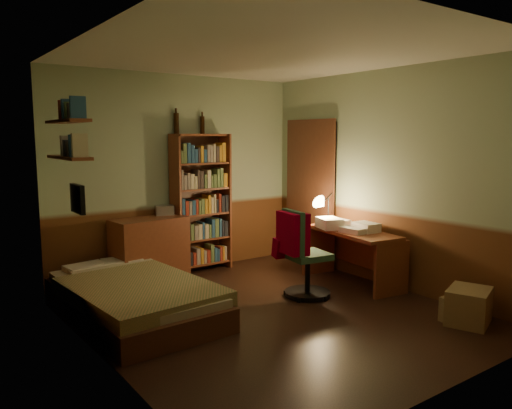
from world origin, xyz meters
TOP-DOWN VIEW (x-y plane):
  - floor at (0.00, 0.00)m, footprint 3.50×4.00m
  - ceiling at (0.00, 0.00)m, footprint 3.50×4.00m
  - wall_back at (0.00, 2.01)m, footprint 3.50×0.02m
  - wall_left at (-1.76, 0.00)m, footprint 0.02×4.00m
  - wall_right at (1.76, 0.00)m, footprint 0.02×4.00m
  - wall_front at (0.00, -2.01)m, footprint 3.50×0.02m
  - doorway at (1.72, 1.30)m, footprint 0.06×0.90m
  - door_trim at (1.69, 1.30)m, footprint 0.02×0.98m
  - bed at (-1.16, 0.79)m, footprint 1.20×2.14m
  - dresser at (-0.54, 1.77)m, footprint 0.95×0.55m
  - mini_stereo at (-0.27, 1.89)m, footprint 0.27×0.24m
  - bookshelf at (0.25, 1.85)m, footprint 0.81×0.34m
  - bottle_left at (-0.04, 1.96)m, footprint 0.08×0.08m
  - bottle_right at (0.34, 1.96)m, footprint 0.06×0.06m
  - desk at (1.44, 0.23)m, footprint 0.68×1.31m
  - paper_stack at (1.30, 0.50)m, footprint 0.34×0.39m
  - desk_lamp at (1.48, 0.70)m, footprint 0.17×0.17m
  - office_chair at (0.68, 0.19)m, footprint 0.54×0.49m
  - red_jacket at (0.85, -0.03)m, footprint 0.35×0.44m
  - wall_shelf_lower at (-1.64, 1.10)m, footprint 0.20×0.90m
  - wall_shelf_upper at (-1.64, 1.10)m, footprint 0.20×0.90m
  - framed_picture at (-1.72, 0.60)m, footprint 0.04×0.32m
  - cardboard_box_a at (1.39, -1.36)m, footprint 0.56×0.50m
  - cardboard_box_b at (1.37, -1.30)m, footprint 0.35×0.30m

SIDE VIEW (x-z plane):
  - floor at x=0.00m, z-range -0.02..0.00m
  - cardboard_box_b at x=1.37m, z-range 0.00..0.24m
  - cardboard_box_a at x=1.39m, z-range 0.00..0.34m
  - bed at x=-1.16m, z-range 0.00..0.62m
  - desk at x=1.44m, z-range 0.00..0.67m
  - dresser at x=-0.54m, z-range 0.00..0.81m
  - office_chair at x=0.68m, z-range 0.00..0.97m
  - paper_stack at x=1.30m, z-range 0.67..0.80m
  - mini_stereo at x=-0.27m, z-range 0.81..0.93m
  - bookshelf at x=0.25m, z-range 0.00..1.84m
  - desk_lamp at x=1.48m, z-range 0.67..1.22m
  - doorway at x=1.72m, z-range 0.00..2.00m
  - door_trim at x=1.69m, z-range -0.04..2.04m
  - red_jacket at x=0.85m, z-range 0.97..1.43m
  - framed_picture at x=-1.72m, z-range 1.12..1.38m
  - wall_back at x=0.00m, z-range 0.00..2.60m
  - wall_left at x=-1.76m, z-range 0.00..2.60m
  - wall_right at x=1.76m, z-range 0.00..2.60m
  - wall_front at x=0.00m, z-range 0.00..2.60m
  - wall_shelf_lower at x=-1.64m, z-range 1.59..1.61m
  - wall_shelf_upper at x=-1.64m, z-range 1.94..1.96m
  - bottle_right at x=0.34m, z-range 1.84..2.07m
  - bottle_left at x=-0.04m, z-range 1.84..2.10m
  - ceiling at x=0.00m, z-range 2.60..2.62m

